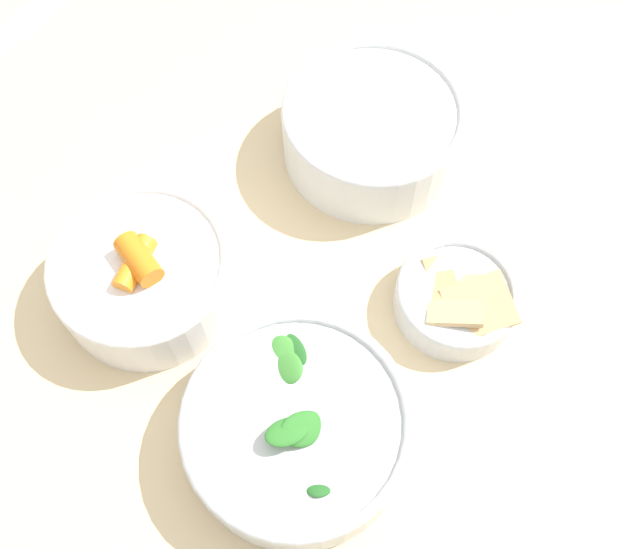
% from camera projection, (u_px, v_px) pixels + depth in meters
% --- Properties ---
extents(ground_plane, '(10.00, 10.00, 0.00)m').
position_uv_depth(ground_plane, '(315.00, 432.00, 1.35)').
color(ground_plane, '#4C4238').
extents(dining_table, '(1.21, 1.05, 0.73)m').
position_uv_depth(dining_table, '(311.00, 287.00, 0.78)').
color(dining_table, beige).
rests_on(dining_table, ground_plane).
extents(bowl_carrots, '(0.16, 0.16, 0.08)m').
position_uv_depth(bowl_carrots, '(145.00, 274.00, 0.64)').
color(bowl_carrots, white).
rests_on(bowl_carrots, dining_table).
extents(bowl_greens, '(0.19, 0.19, 0.07)m').
position_uv_depth(bowl_greens, '(297.00, 425.00, 0.58)').
color(bowl_greens, silver).
rests_on(bowl_greens, dining_table).
extents(bowl_beans_hotdog, '(0.18, 0.18, 0.07)m').
position_uv_depth(bowl_beans_hotdog, '(372.00, 131.00, 0.72)').
color(bowl_beans_hotdog, silver).
rests_on(bowl_beans_hotdog, dining_table).
extents(bowl_cookies, '(0.11, 0.12, 0.05)m').
position_uv_depth(bowl_cookies, '(456.00, 297.00, 0.65)').
color(bowl_cookies, silver).
rests_on(bowl_cookies, dining_table).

